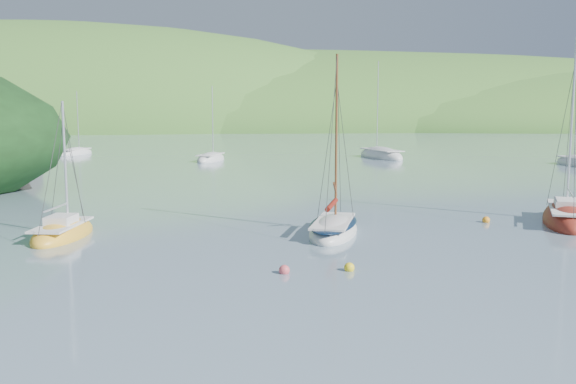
{
  "coord_description": "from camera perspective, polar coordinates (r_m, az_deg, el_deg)",
  "views": [
    {
      "loc": [
        -3.22,
        -23.31,
        6.32
      ],
      "look_at": [
        -1.26,
        8.0,
        2.02
      ],
      "focal_mm": 40.0,
      "sensor_mm": 36.0,
      "label": 1
    }
  ],
  "objects": [
    {
      "name": "daysailer_white",
      "position": [
        31.63,
        4.06,
        -3.33
      ],
      "size": [
        3.76,
        6.48,
        9.38
      ],
      "rotation": [
        0.0,
        0.0,
        -0.27
      ],
      "color": "silver",
      "rests_on": "ground"
    },
    {
      "name": "ground",
      "position": [
        24.36,
        4.17,
        -7.24
      ],
      "size": [
        700.0,
        700.0,
        0.0
      ],
      "primitive_type": "plane",
      "color": "slate",
      "rests_on": "ground"
    },
    {
      "name": "sloop_red",
      "position": [
        37.51,
        23.58,
        -2.22
      ],
      "size": [
        5.1,
        7.63,
        10.71
      ],
      "rotation": [
        0.0,
        0.0,
        -0.4
      ],
      "color": "maroon",
      "rests_on": "ground"
    },
    {
      "name": "shoreline_hills",
      "position": [
        195.94,
        -5.49,
        5.93
      ],
      "size": [
        690.0,
        135.0,
        56.0
      ],
      "color": "#2B6325",
      "rests_on": "ground"
    },
    {
      "name": "mooring_buoys",
      "position": [
        28.2,
        8.82,
        -4.98
      ],
      "size": [
        11.87,
        10.23,
        0.41
      ],
      "color": "yellow",
      "rests_on": "ground"
    },
    {
      "name": "distant_sloop_a",
      "position": [
        72.65,
        -6.87,
        2.89
      ],
      "size": [
        4.0,
        6.75,
        9.1
      ],
      "rotation": [
        0.0,
        0.0,
        -0.3
      ],
      "color": "silver",
      "rests_on": "ground"
    },
    {
      "name": "distant_sloop_b",
      "position": [
        76.82,
        8.26,
        3.16
      ],
      "size": [
        5.44,
        9.17,
        12.36
      ],
      "rotation": [
        0.0,
        0.0,
        0.3
      ],
      "color": "silver",
      "rests_on": "ground"
    },
    {
      "name": "sailboat_yellow",
      "position": [
        32.58,
        -19.38,
        -3.51
      ],
      "size": [
        2.79,
        5.58,
        7.1
      ],
      "rotation": [
        0.0,
        0.0,
        -0.13
      ],
      "color": "gold",
      "rests_on": "ground"
    },
    {
      "name": "distant_sloop_c",
      "position": [
        85.37,
        -18.35,
        3.27
      ],
      "size": [
        4.2,
        6.42,
        8.65
      ],
      "rotation": [
        0.0,
        0.0,
        -0.37
      ],
      "color": "silver",
      "rests_on": "ground"
    }
  ]
}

